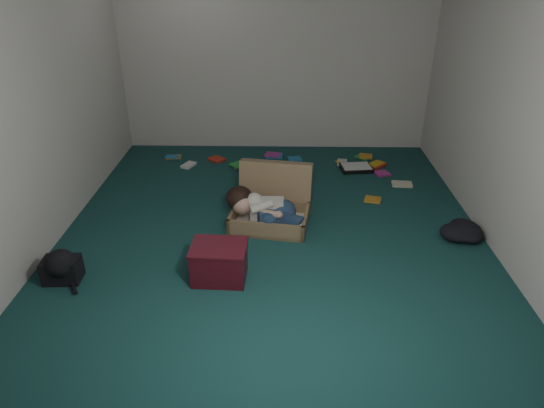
{
  "coord_description": "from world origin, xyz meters",
  "views": [
    {
      "loc": [
        0.08,
        -4.08,
        2.4
      ],
      "look_at": [
        0.0,
        -0.15,
        0.35
      ],
      "focal_mm": 32.0,
      "sensor_mm": 36.0,
      "label": 1
    }
  ],
  "objects": [
    {
      "name": "person",
      "position": [
        -0.08,
        0.03,
        0.21
      ],
      "size": [
        0.78,
        0.47,
        0.34
      ],
      "rotation": [
        0.0,
        0.0,
        -0.16
      ],
      "color": "silver",
      "rests_on": "suitcase"
    },
    {
      "name": "maroon_bin",
      "position": [
        -0.42,
        -0.81,
        0.16
      ],
      "size": [
        0.46,
        0.37,
        0.31
      ],
      "rotation": [
        0.0,
        0.0,
        -0.04
      ],
      "color": "#430D17",
      "rests_on": "floor"
    },
    {
      "name": "wall_front",
      "position": [
        0.0,
        -2.25,
        1.3
      ],
      "size": [
        4.5,
        0.0,
        4.5
      ],
      "primitive_type": "plane",
      "rotation": [
        -1.57,
        0.0,
        0.0
      ],
      "color": "silver",
      "rests_on": "ground"
    },
    {
      "name": "wall_left",
      "position": [
        -2.0,
        0.0,
        1.3
      ],
      "size": [
        0.0,
        4.5,
        4.5
      ],
      "primitive_type": "plane",
      "rotation": [
        1.57,
        0.0,
        1.57
      ],
      "color": "silver",
      "rests_on": "ground"
    },
    {
      "name": "clothing_pile",
      "position": [
        1.7,
        -0.09,
        0.07
      ],
      "size": [
        0.53,
        0.47,
        0.15
      ],
      "primitive_type": null,
      "rotation": [
        0.0,
        0.0,
        -0.19
      ],
      "color": "black",
      "rests_on": "floor"
    },
    {
      "name": "book_scatter",
      "position": [
        0.32,
        1.52,
        0.01
      ],
      "size": [
        2.99,
        1.48,
        0.02
      ],
      "color": "#C68423",
      "rests_on": "floor"
    },
    {
      "name": "wall_right",
      "position": [
        2.0,
        0.0,
        1.3
      ],
      "size": [
        0.0,
        4.5,
        4.5
      ],
      "primitive_type": "plane",
      "rotation": [
        1.57,
        0.0,
        -1.57
      ],
      "color": "silver",
      "rests_on": "ground"
    },
    {
      "name": "suitcase",
      "position": [
        -0.0,
        0.2,
        0.16
      ],
      "size": [
        0.84,
        0.82,
        0.54
      ],
      "rotation": [
        0.0,
        0.0,
        -0.16
      ],
      "color": "olive",
      "rests_on": "floor"
    },
    {
      "name": "backpack",
      "position": [
        -1.7,
        -0.86,
        0.11
      ],
      "size": [
        0.38,
        0.31,
        0.22
      ],
      "primitive_type": null,
      "rotation": [
        0.0,
        0.0,
        0.05
      ],
      "color": "black",
      "rests_on": "floor"
    },
    {
      "name": "floor",
      "position": [
        0.0,
        0.0,
        0.0
      ],
      "size": [
        4.5,
        4.5,
        0.0
      ],
      "primitive_type": "plane",
      "color": "#16403E",
      "rests_on": "ground"
    },
    {
      "name": "wall_back",
      "position": [
        0.0,
        2.25,
        1.3
      ],
      "size": [
        4.5,
        0.0,
        4.5
      ],
      "primitive_type": "plane",
      "rotation": [
        1.57,
        0.0,
        0.0
      ],
      "color": "silver",
      "rests_on": "ground"
    },
    {
      "name": "paper_tray",
      "position": [
        1.01,
        1.46,
        0.03
      ],
      "size": [
        0.41,
        0.33,
        0.05
      ],
      "rotation": [
        0.0,
        0.0,
        0.11
      ],
      "color": "black",
      "rests_on": "floor"
    }
  ]
}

